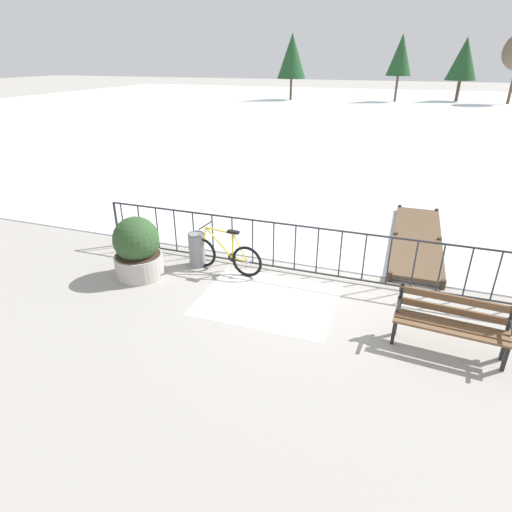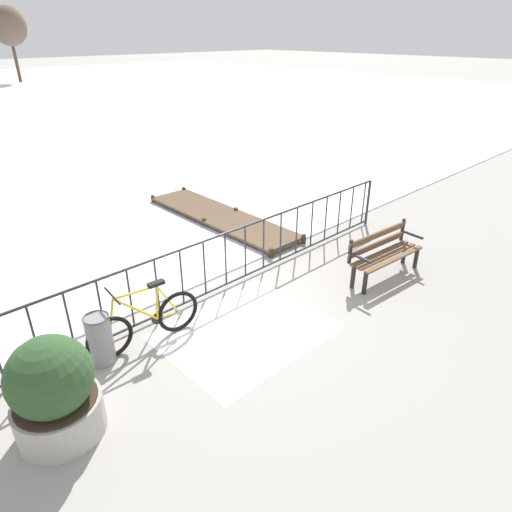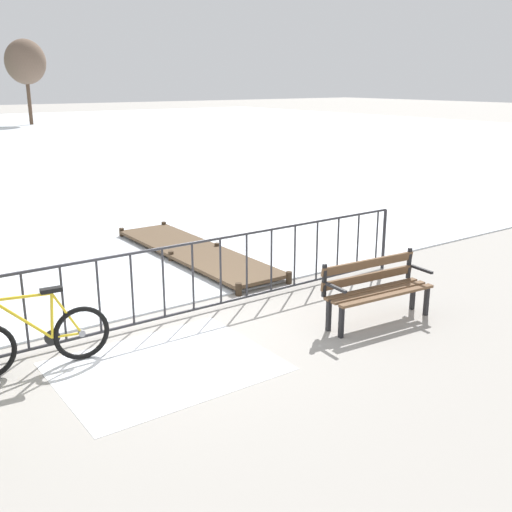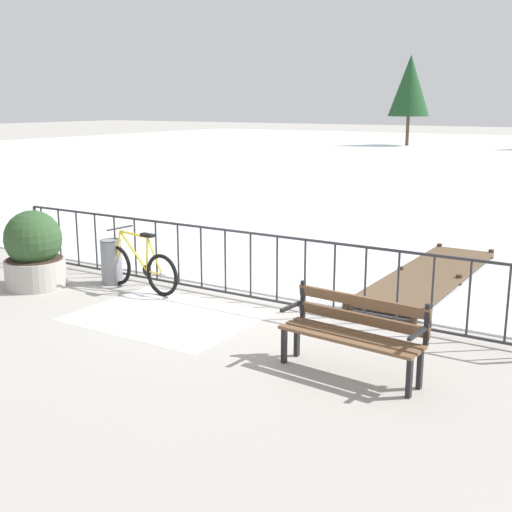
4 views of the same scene
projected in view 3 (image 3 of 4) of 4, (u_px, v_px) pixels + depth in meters
ground_plane at (150, 326)px, 8.18m from camera, size 160.00×160.00×0.00m
snow_patch at (165, 366)px, 7.02m from camera, size 2.44×1.92×0.01m
railing_fence at (148, 287)px, 8.03m from camera, size 9.06×0.06×1.07m
bicycle_near_railing at (35, 339)px, 6.86m from camera, size 1.71×0.52×0.97m
park_bench at (375, 285)px, 8.23m from camera, size 1.63×0.61×0.89m
wooden_dock at (195, 251)px, 11.30m from camera, size 1.10×4.50×0.20m
tree_west_mid at (25, 62)px, 43.53m from camera, size 2.87×2.87×6.03m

